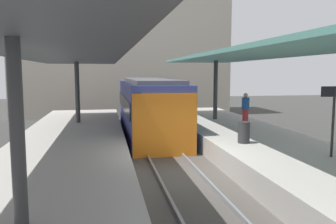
{
  "coord_description": "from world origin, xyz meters",
  "views": [
    {
      "loc": [
        -2.35,
        -10.84,
        3.61
      ],
      "look_at": [
        0.69,
        5.68,
        1.69
      ],
      "focal_mm": 36.51,
      "sensor_mm": 36.0,
      "label": 1
    }
  ],
  "objects_px": {
    "commuter_train": "(149,107)",
    "platform_sign": "(334,105)",
    "passenger_near_bench": "(245,110)",
    "litter_bin": "(244,132)"
  },
  "relations": [
    {
      "from": "commuter_train",
      "to": "platform_sign",
      "type": "relative_size",
      "value": 4.76
    },
    {
      "from": "commuter_train",
      "to": "passenger_near_bench",
      "type": "xyz_separation_m",
      "value": [
        4.23,
        -3.37,
        0.14
      ]
    },
    {
      "from": "platform_sign",
      "to": "litter_bin",
      "type": "height_order",
      "value": "platform_sign"
    },
    {
      "from": "commuter_train",
      "to": "platform_sign",
      "type": "bearing_deg",
      "value": -63.7
    },
    {
      "from": "litter_bin",
      "to": "commuter_train",
      "type": "bearing_deg",
      "value": 111.93
    },
    {
      "from": "platform_sign",
      "to": "litter_bin",
      "type": "xyz_separation_m",
      "value": [
        -1.86,
        2.51,
        -1.22
      ]
    },
    {
      "from": "commuter_train",
      "to": "litter_bin",
      "type": "relative_size",
      "value": 13.16
    },
    {
      "from": "commuter_train",
      "to": "platform_sign",
      "type": "height_order",
      "value": "commuter_train"
    },
    {
      "from": "commuter_train",
      "to": "passenger_near_bench",
      "type": "relative_size",
      "value": 6.31
    },
    {
      "from": "litter_bin",
      "to": "passenger_near_bench",
      "type": "distance_m",
      "value": 3.75
    }
  ]
}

